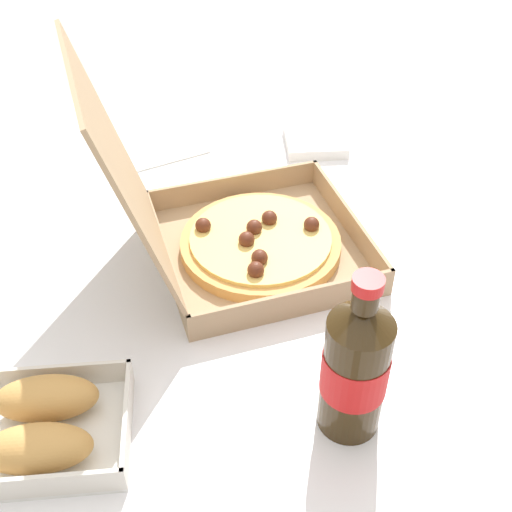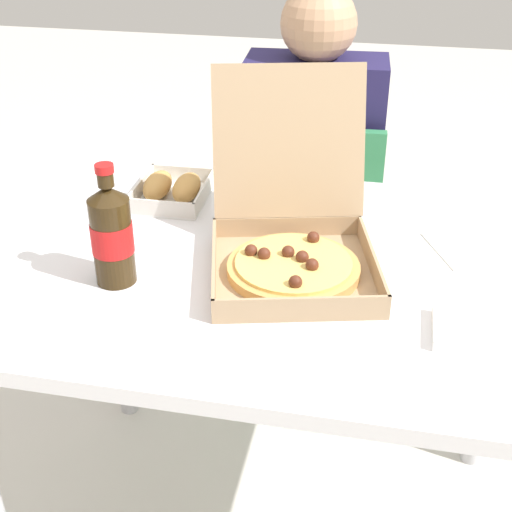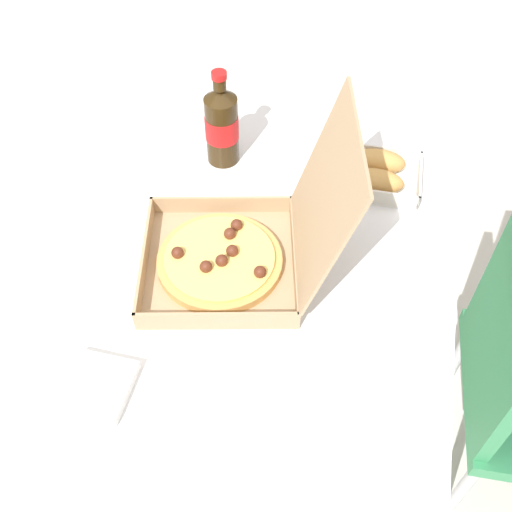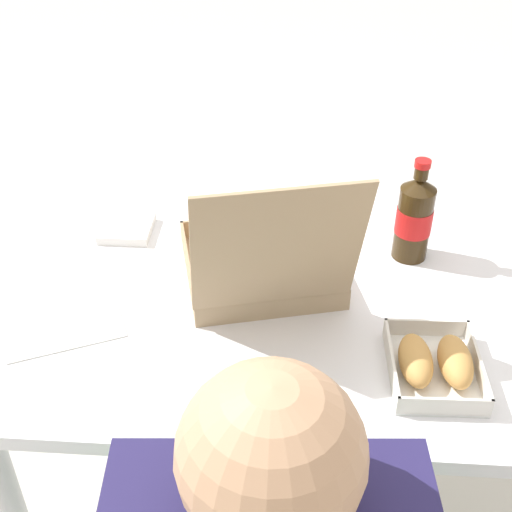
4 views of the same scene
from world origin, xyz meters
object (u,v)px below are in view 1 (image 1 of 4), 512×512
at_px(cola_bottle, 355,367).
at_px(napkin_pile, 315,141).
at_px(bread_side_box, 43,425).
at_px(pizza_box_open, 238,231).
at_px(paper_menu, 152,136).

height_order(cola_bottle, napkin_pile, cola_bottle).
bearing_deg(cola_bottle, bread_side_box, 90.53).
height_order(pizza_box_open, paper_menu, pizza_box_open).
bearing_deg(napkin_pile, cola_bottle, 175.77).
xyz_separation_m(pizza_box_open, paper_menu, (0.36, 0.15, -0.05)).
distance_m(cola_bottle, paper_menu, 0.72).
bearing_deg(napkin_pile, pizza_box_open, 152.83).
xyz_separation_m(cola_bottle, paper_menu, (0.66, 0.26, -0.09)).
relative_size(bread_side_box, paper_menu, 0.92).
bearing_deg(pizza_box_open, cola_bottle, -159.22).
relative_size(cola_bottle, paper_menu, 1.07).
bearing_deg(napkin_pile, bread_side_box, 147.51).
distance_m(pizza_box_open, napkin_pile, 0.35).
xyz_separation_m(pizza_box_open, napkin_pile, (0.31, -0.16, -0.04)).
bearing_deg(cola_bottle, pizza_box_open, 20.78).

